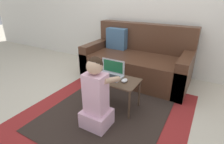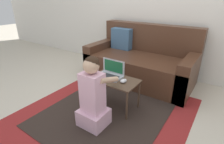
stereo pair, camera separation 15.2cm
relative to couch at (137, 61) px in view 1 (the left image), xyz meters
The scene contains 7 objects.
ground_plane 1.01m from the couch, 91.66° to the right, with size 16.00×16.00×0.00m, color beige.
area_rug 1.19m from the couch, 85.15° to the right, with size 1.82×1.97×0.01m.
couch is the anchor object (origin of this frame).
laptop_desk 0.94m from the couch, 84.09° to the right, with size 0.59×0.34×0.38m.
laptop 0.90m from the couch, 89.04° to the right, with size 0.31×0.19×0.20m.
computer_mouse 0.98m from the couch, 76.16° to the right, with size 0.06×0.09×0.04m.
person_seated 1.35m from the couch, 85.17° to the right, with size 0.29×0.43×0.78m.
Camera 1 is at (1.04, -1.61, 1.30)m, focal length 28.00 mm.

